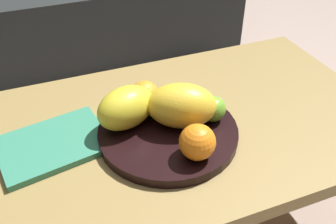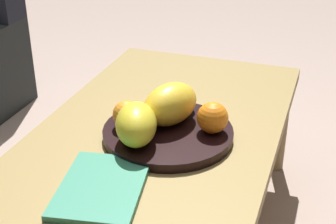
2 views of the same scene
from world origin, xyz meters
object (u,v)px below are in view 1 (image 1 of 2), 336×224
Objects in this scene: coffee_table at (182,134)px; banana_bunch at (167,107)px; melon_large_front at (126,108)px; melon_smaller_beside at (182,106)px; orange_front at (197,142)px; magazine at (53,144)px; apple_front at (213,109)px; fruit_bowl at (168,132)px; orange_left at (145,95)px.

banana_bunch is at bearing 164.42° from coffee_table.
melon_smaller_beside is at bearing -20.37° from melon_large_front.
orange_front is 0.35m from magazine.
fruit_bowl is at bearing 176.91° from apple_front.
orange_front is at bearing -77.72° from orange_left.
melon_smaller_beside is at bearing -20.55° from magazine.
melon_large_front is at bearing 159.63° from melon_smaller_beside.
magazine is at bearing 175.96° from coffee_table.
coffee_table is 3.15× the size of fruit_bowl.
magazine is (-0.32, 0.02, 0.05)m from coffee_table.
melon_large_front is 0.11m from banana_bunch.
orange_left is at bearing 120.81° from melon_smaller_beside.
orange_front is 1.27× the size of apple_front.
orange_front is at bearing -87.08° from banana_bunch.
banana_bunch is at bearing -0.68° from melon_large_front.
melon_large_front is 2.05× the size of orange_left.
coffee_table is 14.68× the size of orange_left.
orange_front is at bearing -130.92° from apple_front.
fruit_bowl is 0.12m from orange_left.
banana_bunch is at bearing -12.39° from magazine.
orange_front reaches higher than orange_left.
orange_left reaches higher than coffee_table.
orange_left is 0.29× the size of magazine.
coffee_table is 6.61× the size of banana_bunch.
melon_smaller_beside is 2.06× the size of orange_front.
melon_large_front reaches higher than orange_front.
magazine is at bearing -170.09° from orange_left.
melon_large_front reaches higher than magazine.
fruit_bowl is 5.35× the size of apple_front.
coffee_table is at bearing -14.05° from magazine.
melon_smaller_beside reaches higher than melon_large_front.
melon_smaller_beside is 0.06m from banana_bunch.
orange_front is at bearing -55.59° from melon_large_front.
apple_front is at bearing 49.08° from orange_front.
orange_front is 0.14m from apple_front.
melon_smaller_beside is 2.29× the size of orange_left.
melon_large_front is 0.09m from orange_left.
apple_front reaches higher than banana_bunch.
melon_smaller_beside is at bearing 9.40° from fruit_bowl.
orange_left is at bearing 125.47° from banana_bunch.
apple_front is (0.20, -0.06, -0.02)m from melon_large_front.
melon_smaller_beside is 0.12m from orange_left.
apple_front is at bearing -16.06° from melon_large_front.
banana_bunch is 0.29m from magazine.
fruit_bowl is at bearing -107.90° from banana_bunch.
melon_large_front reaches higher than coffee_table.
melon_large_front is 0.90× the size of melon_smaller_beside.
melon_smaller_beside reaches higher than orange_left.
orange_left is at bearing 141.03° from apple_front.
magazine is (-0.30, 0.06, -0.07)m from melon_smaller_beside.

